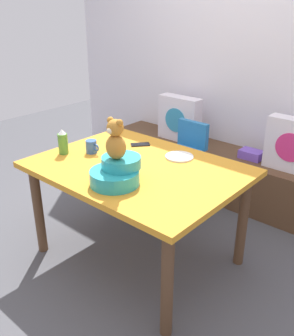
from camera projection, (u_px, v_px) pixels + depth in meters
The scene contains 14 objects.
ground_plane at pixel (138, 256), 2.83m from camera, with size 8.00×8.00×0.00m, color #4C4C51.
back_wall at pixel (252, 57), 3.35m from camera, with size 4.40×0.10×2.60m, color silver.
window_bench at pixel (227, 174), 3.60m from camera, with size 2.60×0.44×0.46m, color brown.
pillow_floral_left at pixel (179, 119), 3.74m from camera, with size 0.44×0.15×0.44m.
pillow_floral_right at pixel (293, 145), 3.05m from camera, with size 0.44×0.15×0.44m.
book_stack at pixel (251, 154), 3.36m from camera, with size 0.20×0.14×0.08m, color #754EC2.
dining_table at pixel (137, 178), 2.56m from camera, with size 1.39×1.03×0.74m.
highchair at pixel (184, 154), 3.31m from camera, with size 0.34×0.45×0.79m.
infant_seat_teal at pixel (117, 172), 2.26m from camera, with size 0.30×0.33×0.16m.
teddy_bear at pixel (116, 140), 2.17m from camera, with size 0.13×0.12×0.25m.
ketchup_bottle at pixel (63, 142), 2.69m from camera, with size 0.07×0.07×0.18m.
coffee_mug at pixel (92, 147), 2.72m from camera, with size 0.12×0.08×0.09m.
dinner_plate_near at pixel (179, 157), 2.66m from camera, with size 0.20×0.20×0.01m, color white.
cell_phone at pixel (140, 145), 2.89m from camera, with size 0.07×0.14×0.01m, color black.
Camera 1 is at (1.57, -1.70, 1.75)m, focal length 40.09 mm.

